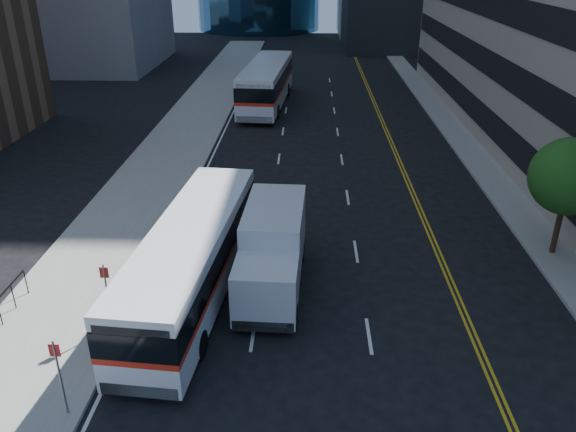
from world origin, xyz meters
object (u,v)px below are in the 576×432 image
Objects in this scene: street_tree at (569,177)px; box_truck at (272,250)px; bus_front at (193,258)px; bus_rear at (267,83)px.

street_tree reaches higher than box_truck.
street_tree is 12.52m from box_truck.
bus_rear reaches higher than bus_front.
box_truck is (2.19, -28.50, -0.28)m from bus_rear.
street_tree is 15.51m from bus_front.
bus_front is (-14.93, -3.70, -1.99)m from street_tree.
street_tree is 0.37× the size of bus_rear.
box_truck is (-12.00, -2.97, -2.01)m from street_tree.
street_tree is 0.43× the size of bus_front.
bus_rear is at bearing 119.05° from street_tree.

